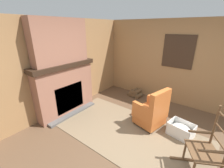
# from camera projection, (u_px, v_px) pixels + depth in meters

# --- Properties ---
(ground_plane) EXTENTS (14.00, 14.00, 0.00)m
(ground_plane) POSITION_uv_depth(u_px,v_px,m) (137.00, 146.00, 2.99)
(ground_plane) COLOR brown
(wood_panel_wall_left) EXTENTS (0.06, 5.30, 2.47)m
(wood_panel_wall_left) POSITION_uv_depth(u_px,v_px,m) (59.00, 68.00, 3.91)
(wood_panel_wall_left) COLOR #9E7247
(wood_panel_wall_left) RESTS_ON ground
(wood_panel_wall_back) EXTENTS (5.30, 0.09, 2.47)m
(wood_panel_wall_back) POSITION_uv_depth(u_px,v_px,m) (179.00, 64.00, 4.31)
(wood_panel_wall_back) COLOR #9E7247
(wood_panel_wall_back) RESTS_ON ground
(fireplace_hearth) EXTENTS (0.54, 1.72, 1.39)m
(fireplace_hearth) POSITION_uv_depth(u_px,v_px,m) (66.00, 89.00, 3.98)
(fireplace_hearth) COLOR #93604C
(fireplace_hearth) RESTS_ON ground
(chimney_breast) EXTENTS (0.29, 1.43, 1.05)m
(chimney_breast) POSITION_uv_depth(u_px,v_px,m) (60.00, 41.00, 3.55)
(chimney_breast) COLOR #93604C
(chimney_breast) RESTS_ON fireplace_hearth
(area_rug) EXTENTS (3.43, 1.74, 0.01)m
(area_rug) POSITION_uv_depth(u_px,v_px,m) (127.00, 131.00, 3.41)
(area_rug) COLOR #7A664C
(area_rug) RESTS_ON ground
(armchair) EXTENTS (0.72, 0.74, 0.97)m
(armchair) POSITION_uv_depth(u_px,v_px,m) (151.00, 112.00, 3.51)
(armchair) COLOR #C6662D
(armchair) RESTS_ON ground
(rocking_chair) EXTENTS (0.92, 0.78, 1.14)m
(rocking_chair) POSITION_uv_depth(u_px,v_px,m) (205.00, 153.00, 2.32)
(rocking_chair) COLOR brown
(rocking_chair) RESTS_ON ground
(firewood_stack) EXTENTS (0.45, 0.36, 0.26)m
(firewood_stack) POSITION_uv_depth(u_px,v_px,m) (135.00, 93.00, 5.12)
(firewood_stack) COLOR brown
(firewood_stack) RESTS_ON ground
(laundry_basket) EXTENTS (0.56, 0.47, 0.30)m
(laundry_basket) POSITION_uv_depth(u_px,v_px,m) (181.00, 130.00, 3.25)
(laundry_basket) COLOR white
(laundry_basket) RESTS_ON ground
(oil_lamp_vase) EXTENTS (0.11, 0.11, 0.29)m
(oil_lamp_vase) POSITION_uv_depth(u_px,v_px,m) (53.00, 60.00, 3.56)
(oil_lamp_vase) COLOR #B24C42
(oil_lamp_vase) RESTS_ON fireplace_hearth
(storage_case) EXTENTS (0.15, 0.22, 0.12)m
(storage_case) POSITION_uv_depth(u_px,v_px,m) (74.00, 58.00, 4.04)
(storage_case) COLOR brown
(storage_case) RESTS_ON fireplace_hearth
(decorative_plate_on_mantel) EXTENTS (0.08, 0.30, 0.30)m
(decorative_plate_on_mantel) POSITION_uv_depth(u_px,v_px,m) (61.00, 57.00, 3.73)
(decorative_plate_on_mantel) COLOR gold
(decorative_plate_on_mantel) RESTS_ON fireplace_hearth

